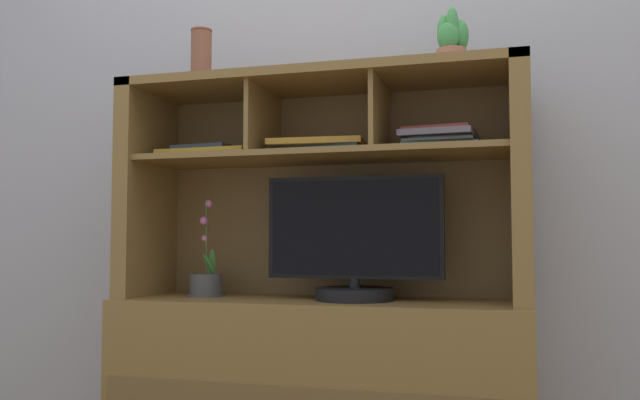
% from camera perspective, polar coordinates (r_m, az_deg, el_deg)
% --- Properties ---
extents(back_wall, '(6.00, 0.02, 2.80)m').
position_cam_1_polar(back_wall, '(2.59, 1.56, 10.50)').
color(back_wall, '#ADADB7').
rests_on(back_wall, ground).
extents(media_console, '(1.36, 0.49, 1.33)m').
position_cam_1_polar(media_console, '(2.29, 0.03, -12.28)').
color(media_console, olive).
rests_on(media_console, ground).
extents(tv_monitor, '(0.59, 0.26, 0.41)m').
position_cam_1_polar(tv_monitor, '(2.21, 2.94, -4.00)').
color(tv_monitor, black).
rests_on(tv_monitor, media_console).
extents(potted_orchid, '(0.13, 0.13, 0.34)m').
position_cam_1_polar(potted_orchid, '(2.42, -9.68, -6.88)').
color(potted_orchid, '#474848').
rests_on(potted_orchid, media_console).
extents(magazine_stack_left, '(0.34, 0.26, 0.04)m').
position_cam_1_polar(magazine_stack_left, '(2.43, -9.10, 3.91)').
color(magazine_stack_left, '#BA8D29').
rests_on(magazine_stack_left, media_console).
extents(magazine_stack_centre, '(0.34, 0.26, 0.05)m').
position_cam_1_polar(magazine_stack_centre, '(2.32, -0.03, 4.44)').
color(magazine_stack_centre, '#3C7465').
rests_on(magazine_stack_centre, media_console).
extents(magazine_stack_right, '(0.25, 0.27, 0.07)m').
position_cam_1_polar(magazine_stack_right, '(2.24, 10.16, 5.08)').
color(magazine_stack_right, '#406D69').
rests_on(magazine_stack_right, media_console).
extents(potted_succulent, '(0.11, 0.11, 0.20)m').
position_cam_1_polar(potted_succulent, '(2.29, 11.16, 13.12)').
color(potted_succulent, '#B36B52').
rests_on(potted_succulent, media_console).
extents(ceramic_vase, '(0.08, 0.08, 0.20)m').
position_cam_1_polar(ceramic_vase, '(2.50, -10.08, 11.92)').
color(ceramic_vase, brown).
rests_on(ceramic_vase, media_console).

